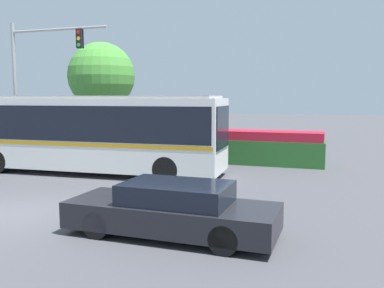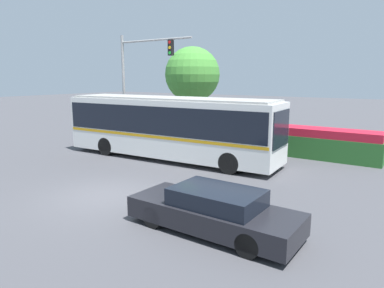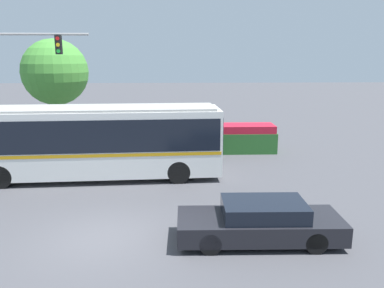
{
  "view_description": "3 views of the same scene",
  "coord_description": "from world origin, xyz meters",
  "views": [
    {
      "loc": [
        8.24,
        -9.17,
        3.22
      ],
      "look_at": [
        3.82,
        3.92,
        1.65
      ],
      "focal_mm": 39.09,
      "sensor_mm": 36.0,
      "label": 1
    },
    {
      "loc": [
        9.42,
        -8.31,
        4.26
      ],
      "look_at": [
        0.81,
        4.45,
        1.31
      ],
      "focal_mm": 32.56,
      "sensor_mm": 36.0,
      "label": 2
    },
    {
      "loc": [
        2.36,
        -10.97,
        5.46
      ],
      "look_at": [
        2.95,
        5.19,
        1.75
      ],
      "focal_mm": 35.93,
      "sensor_mm": 36.0,
      "label": 3
    }
  ],
  "objects": [
    {
      "name": "flowering_hedge",
      "position": [
        4.08,
        10.75,
        0.79
      ],
      "size": [
        7.79,
        1.58,
        1.59
      ],
      "color": "#286028",
      "rests_on": "ground"
    },
    {
      "name": "city_bus",
      "position": [
        -1.74,
        6.06,
        1.85
      ],
      "size": [
        12.09,
        3.21,
        3.26
      ],
      "rotation": [
        0.0,
        0.0,
        0.05
      ],
      "color": "silver",
      "rests_on": "ground"
    },
    {
      "name": "sedan_foreground",
      "position": [
        4.79,
        -0.36,
        0.6
      ],
      "size": [
        4.93,
        1.88,
        1.25
      ],
      "rotation": [
        0.0,
        0.0,
        3.13
      ],
      "color": "black",
      "rests_on": "ground"
    },
    {
      "name": "street_tree_left",
      "position": [
        -5.27,
        13.51,
        4.47
      ],
      "size": [
        4.07,
        4.07,
        6.52
      ],
      "color": "brown",
      "rests_on": "ground"
    },
    {
      "name": "ground_plane",
      "position": [
        0.0,
        0.0,
        0.0
      ],
      "size": [
        140.0,
        140.0,
        0.0
      ],
      "primitive_type": "plane",
      "color": "#444449"
    },
    {
      "name": "traffic_light_pole",
      "position": [
        -6.14,
        8.52,
        4.54
      ],
      "size": [
        5.53,
        0.24,
        6.93
      ],
      "color": "gray",
      "rests_on": "ground"
    }
  ]
}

